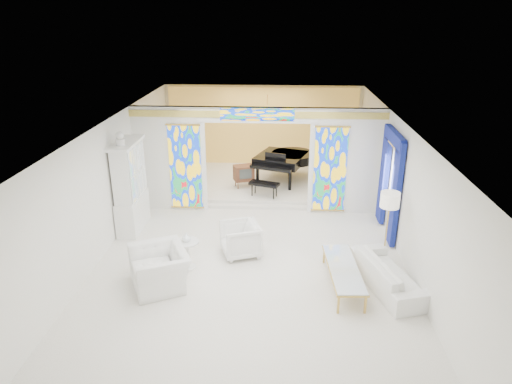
# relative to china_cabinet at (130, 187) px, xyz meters

# --- Properties ---
(floor) EXTENTS (12.00, 12.00, 0.00)m
(floor) POSITION_rel_china_cabinet_xyz_m (3.22, -0.60, -1.17)
(floor) COLOR white
(floor) RESTS_ON ground
(ceiling) EXTENTS (7.00, 12.00, 0.02)m
(ceiling) POSITION_rel_china_cabinet_xyz_m (3.22, -0.60, 1.83)
(ceiling) COLOR white
(ceiling) RESTS_ON wall_back
(wall_back) EXTENTS (7.00, 0.02, 3.00)m
(wall_back) POSITION_rel_china_cabinet_xyz_m (3.22, 5.40, 0.33)
(wall_back) COLOR white
(wall_back) RESTS_ON floor
(wall_front) EXTENTS (7.00, 0.02, 3.00)m
(wall_front) POSITION_rel_china_cabinet_xyz_m (3.22, -6.60, 0.33)
(wall_front) COLOR white
(wall_front) RESTS_ON floor
(wall_left) EXTENTS (0.02, 12.00, 3.00)m
(wall_left) POSITION_rel_china_cabinet_xyz_m (-0.28, -0.60, 0.33)
(wall_left) COLOR white
(wall_left) RESTS_ON floor
(wall_right) EXTENTS (0.02, 12.00, 3.00)m
(wall_right) POSITION_rel_china_cabinet_xyz_m (6.72, -0.60, 0.33)
(wall_right) COLOR white
(wall_right) RESTS_ON floor
(partition_wall) EXTENTS (7.00, 0.22, 3.00)m
(partition_wall) POSITION_rel_china_cabinet_xyz_m (3.22, 1.40, 0.48)
(partition_wall) COLOR white
(partition_wall) RESTS_ON floor
(stained_glass_left) EXTENTS (0.90, 0.04, 2.40)m
(stained_glass_left) POSITION_rel_china_cabinet_xyz_m (1.19, 1.29, 0.13)
(stained_glass_left) COLOR gold
(stained_glass_left) RESTS_ON partition_wall
(stained_glass_right) EXTENTS (0.90, 0.04, 2.40)m
(stained_glass_right) POSITION_rel_china_cabinet_xyz_m (5.25, 1.29, 0.13)
(stained_glass_right) COLOR gold
(stained_glass_right) RESTS_ON partition_wall
(stained_glass_transom) EXTENTS (2.00, 0.04, 0.34)m
(stained_glass_transom) POSITION_rel_china_cabinet_xyz_m (3.22, 1.29, 1.65)
(stained_glass_transom) COLOR gold
(stained_glass_transom) RESTS_ON partition_wall
(alcove_platform) EXTENTS (6.80, 3.80, 0.18)m
(alcove_platform) POSITION_rel_china_cabinet_xyz_m (3.22, 3.50, -1.08)
(alcove_platform) COLOR white
(alcove_platform) RESTS_ON floor
(gold_curtain_back) EXTENTS (6.70, 0.10, 2.90)m
(gold_curtain_back) POSITION_rel_china_cabinet_xyz_m (3.22, 5.28, 0.33)
(gold_curtain_back) COLOR #FFCB58
(gold_curtain_back) RESTS_ON wall_back
(chandelier) EXTENTS (0.48, 0.48, 0.30)m
(chandelier) POSITION_rel_china_cabinet_xyz_m (3.42, 3.40, 1.38)
(chandelier) COLOR #BA9341
(chandelier) RESTS_ON ceiling
(blue_drapes) EXTENTS (0.14, 1.85, 2.65)m
(blue_drapes) POSITION_rel_china_cabinet_xyz_m (6.62, 0.10, 0.41)
(blue_drapes) COLOR navy
(blue_drapes) RESTS_ON wall_right
(china_cabinet) EXTENTS (0.56, 1.46, 2.72)m
(china_cabinet) POSITION_rel_china_cabinet_xyz_m (0.00, 0.00, 0.00)
(china_cabinet) COLOR white
(china_cabinet) RESTS_ON floor
(armchair_left) EXTENTS (1.53, 1.60, 0.81)m
(armchair_left) POSITION_rel_china_cabinet_xyz_m (1.39, -2.68, -0.76)
(armchair_left) COLOR silver
(armchair_left) RESTS_ON floor
(armchair_right) EXTENTS (1.09, 1.08, 0.79)m
(armchair_right) POSITION_rel_china_cabinet_xyz_m (2.96, -1.27, -0.77)
(armchair_right) COLOR white
(armchair_right) RESTS_ON floor
(sofa) EXTENTS (1.40, 2.28, 0.62)m
(sofa) POSITION_rel_china_cabinet_xyz_m (6.17, -2.47, -0.86)
(sofa) COLOR white
(sofa) RESTS_ON floor
(side_table) EXTENTS (0.60, 0.60, 0.67)m
(side_table) POSITION_rel_china_cabinet_xyz_m (1.83, -1.95, -0.73)
(side_table) COLOR white
(side_table) RESTS_ON floor
(vase) EXTENTS (0.24, 0.24, 0.20)m
(vase) POSITION_rel_china_cabinet_xyz_m (1.83, -1.95, -0.40)
(vase) COLOR silver
(vase) RESTS_ON side_table
(coffee_table) EXTENTS (0.74, 2.05, 0.45)m
(coffee_table) POSITION_rel_china_cabinet_xyz_m (5.21, -2.50, -0.76)
(coffee_table) COLOR white
(coffee_table) RESTS_ON floor
(floor_lamp) EXTENTS (0.53, 0.53, 1.73)m
(floor_lamp) POSITION_rel_china_cabinet_xyz_m (6.27, -1.47, 0.31)
(floor_lamp) COLOR #BA9341
(floor_lamp) RESTS_ON floor
(grand_piano) EXTENTS (2.29, 2.86, 1.10)m
(grand_piano) POSITION_rel_china_cabinet_xyz_m (4.05, 3.46, -0.25)
(grand_piano) COLOR black
(grand_piano) RESTS_ON alcove_platform
(tv_console) EXTENTS (0.71, 0.60, 0.70)m
(tv_console) POSITION_rel_china_cabinet_xyz_m (2.71, 2.79, -0.53)
(tv_console) COLOR brown
(tv_console) RESTS_ON alcove_platform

